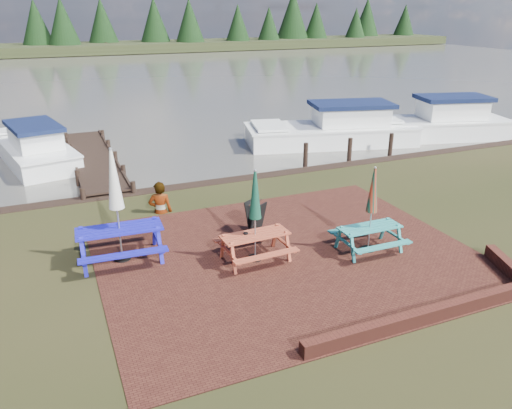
{
  "coord_description": "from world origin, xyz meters",
  "views": [
    {
      "loc": [
        -5.02,
        -8.87,
        5.74
      ],
      "look_at": [
        -0.35,
        2.14,
        1.0
      ],
      "focal_mm": 35.0,
      "sensor_mm": 36.0,
      "label": 1
    }
  ],
  "objects": [
    {
      "name": "person",
      "position": [
        -2.26,
        4.98,
        0.96
      ],
      "size": [
        0.81,
        0.65,
        1.92
      ],
      "primitive_type": "imported",
      "rotation": [
        0.0,
        0.0,
        2.83
      ],
      "color": "gray",
      "rests_on": "ground"
    },
    {
      "name": "chalkboard",
      "position": [
        -0.22,
        2.49,
        0.47
      ],
      "size": [
        0.6,
        0.8,
        0.92
      ],
      "rotation": [
        0.0,
        0.0,
        0.56
      ],
      "color": "black",
      "rests_on": "ground"
    },
    {
      "name": "boat_near",
      "position": [
        7.14,
        10.53,
        0.43
      ],
      "size": [
        8.18,
        4.47,
        2.1
      ],
      "rotation": [
        0.0,
        0.0,
        1.33
      ],
      "color": "white",
      "rests_on": "ground"
    },
    {
      "name": "brick_wall",
      "position": [
        2.15,
        -2.42,
        0.15
      ],
      "size": [
        6.21,
        1.79,
        0.3
      ],
      "color": "#4C1E16",
      "rests_on": "ground"
    },
    {
      "name": "ground",
      "position": [
        0.0,
        0.0,
        0.0
      ],
      "size": [
        120.0,
        120.0,
        0.0
      ],
      "primitive_type": "plane",
      "color": "black",
      "rests_on": "ground"
    },
    {
      "name": "paving",
      "position": [
        0.0,
        1.0,
        0.01
      ],
      "size": [
        9.0,
        7.5,
        0.02
      ],
      "primitive_type": "cube",
      "color": "#391712",
      "rests_on": "ground"
    },
    {
      "name": "picnic_table_blue",
      "position": [
        -3.8,
        2.36,
        0.98
      ],
      "size": [
        2.11,
        1.9,
        2.79
      ],
      "rotation": [
        0.0,
        0.0,
        -0.06
      ],
      "color": "#1817AD",
      "rests_on": "ground"
    },
    {
      "name": "boat_jetty",
      "position": [
        -5.66,
        12.83,
        0.36
      ],
      "size": [
        3.51,
        6.75,
        1.86
      ],
      "rotation": [
        0.0,
        0.0,
        0.21
      ],
      "color": "white",
      "rests_on": "ground"
    },
    {
      "name": "far_treeline",
      "position": [
        0.0,
        66.0,
        3.28
      ],
      "size": [
        120.0,
        10.0,
        8.1
      ],
      "color": "black",
      "rests_on": "ground"
    },
    {
      "name": "picnic_table_teal",
      "position": [
        2.0,
        0.43,
        0.77
      ],
      "size": [
        1.6,
        1.42,
        2.2
      ],
      "rotation": [
        0.0,
        0.0,
        -0.01
      ],
      "color": "teal",
      "rests_on": "ground"
    },
    {
      "name": "jetty",
      "position": [
        -3.5,
        11.28,
        0.11
      ],
      "size": [
        1.76,
        9.08,
        1.0
      ],
      "color": "black",
      "rests_on": "ground"
    },
    {
      "name": "picnic_table_red",
      "position": [
        -0.82,
        1.09,
        0.8
      ],
      "size": [
        1.71,
        1.53,
        2.29
      ],
      "rotation": [
        0.0,
        0.0,
        0.04
      ],
      "color": "#A9442B",
      "rests_on": "ground"
    },
    {
      "name": "boat_far",
      "position": [
        12.35,
        9.64,
        0.46
      ],
      "size": [
        7.45,
        4.19,
        2.2
      ],
      "rotation": [
        0.0,
        0.0,
        1.32
      ],
      "color": "white",
      "rests_on": "ground"
    },
    {
      "name": "water",
      "position": [
        0.0,
        37.0,
        0.0
      ],
      "size": [
        120.0,
        60.0,
        0.02
      ],
      "primitive_type": "cube",
      "color": "#49463E",
      "rests_on": "ground"
    }
  ]
}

